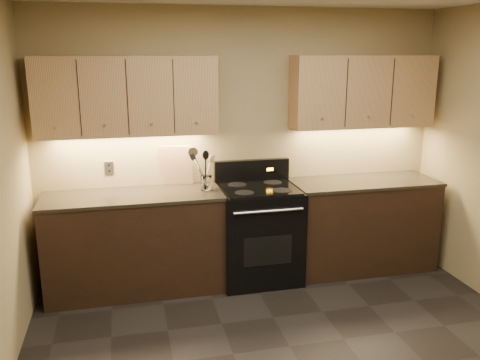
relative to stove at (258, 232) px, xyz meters
name	(u,v)px	position (x,y,z in m)	size (l,w,h in m)	color
wall_back	(243,144)	(-0.08, 0.32, 0.82)	(4.00, 0.04, 2.60)	tan
counter_left	(135,243)	(-1.18, 0.02, -0.01)	(1.62, 0.62, 0.93)	black
counter_right	(361,224)	(1.10, 0.02, -0.01)	(1.46, 0.62, 0.93)	black
stove	(258,232)	(0.00, 0.00, 0.00)	(0.76, 0.68, 1.14)	black
upper_cab_left	(127,96)	(-1.18, 0.17, 1.32)	(1.60, 0.30, 0.70)	tan
upper_cab_right	(363,92)	(1.10, 0.17, 1.32)	(1.44, 0.30, 0.70)	tan
outlet_plate	(109,168)	(-1.38, 0.31, 0.64)	(0.09, 0.01, 0.12)	#B2B5BA
utensil_crock	(206,183)	(-0.50, 0.03, 0.51)	(0.12, 0.12, 0.14)	white
cutting_board	(176,165)	(-0.75, 0.28, 0.64)	(0.31, 0.02, 0.39)	tan
wooden_spoon	(202,172)	(-0.54, 0.03, 0.63)	(0.06, 0.06, 0.32)	tan
black_spoon	(205,169)	(-0.51, 0.04, 0.65)	(0.06, 0.06, 0.36)	black
steel_spatula	(208,169)	(-0.49, 0.03, 0.65)	(0.08, 0.08, 0.37)	silver
steel_skimmer	(208,167)	(-0.48, 0.03, 0.67)	(0.09, 0.09, 0.40)	silver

